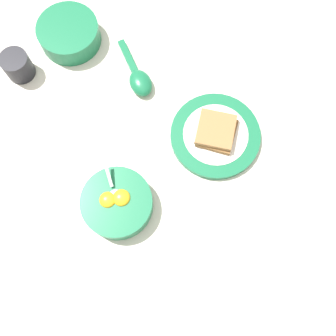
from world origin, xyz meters
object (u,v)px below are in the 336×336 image
egg_bowl (117,203)px  soup_spoon (139,79)px  congee_bowl (69,33)px  toast_plate (215,136)px  toast_sandwich (216,131)px  drinking_cup (17,65)px

egg_bowl → soup_spoon: egg_bowl is taller
soup_spoon → congee_bowl: (0.08, -0.20, 0.01)m
egg_bowl → toast_plate: bearing=-178.3°
toast_sandwich → congee_bowl: (0.15, -0.42, -0.00)m
toast_sandwich → drinking_cup: 0.51m
toast_sandwich → drinking_cup: (0.30, -0.41, 0.00)m
toast_plate → congee_bowl: size_ratio=1.39×
egg_bowl → congee_bowl: bearing=-107.3°
toast_plate → congee_bowl: congee_bowl is taller
toast_plate → congee_bowl: 0.45m
drinking_cup → soup_spoon: bearing=140.1°
congee_bowl → drinking_cup: (0.15, 0.01, 0.00)m
toast_plate → toast_sandwich: 0.02m
toast_sandwich → soup_spoon: (0.07, -0.22, -0.02)m
egg_bowl → drinking_cup: size_ratio=2.29×
egg_bowl → soup_spoon: (-0.21, -0.23, -0.01)m
egg_bowl → toast_sandwich: 0.28m
toast_sandwich → congee_bowl: 0.45m
toast_plate → toast_sandwich: size_ratio=1.70×
egg_bowl → drinking_cup: 0.42m
egg_bowl → toast_plate: size_ratio=0.74×
toast_sandwich → congee_bowl: congee_bowl is taller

